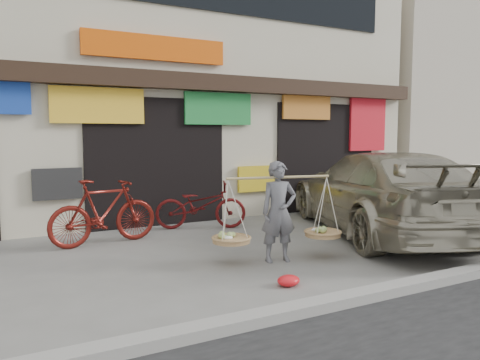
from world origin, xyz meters
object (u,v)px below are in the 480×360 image
bike_2 (201,205)px  suv (380,193)px  street_vendor (279,216)px  bike_1 (104,212)px

bike_2 → suv: 3.59m
street_vendor → bike_2: (-0.05, 2.85, -0.22)m
street_vendor → bike_1: street_vendor is taller
bike_1 → bike_2: bike_1 is taller
bike_2 → street_vendor: bearing=-156.4°
street_vendor → suv: size_ratio=0.34×
street_vendor → bike_1: (-2.11, 2.38, -0.12)m
street_vendor → bike_2: street_vendor is taller
street_vendor → bike_2: 2.86m
bike_1 → suv: bearing=-116.0°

